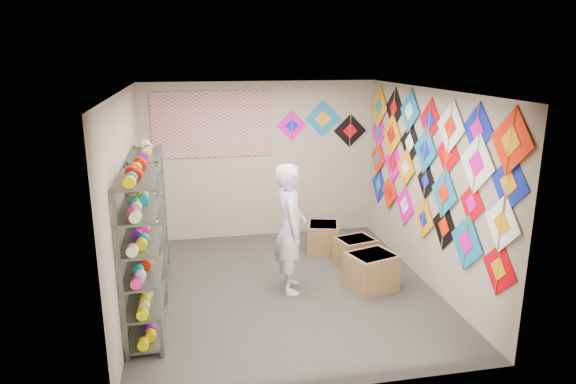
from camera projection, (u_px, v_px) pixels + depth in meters
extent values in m
plane|color=#35312E|center=(285.00, 288.00, 7.10)|extent=(4.50, 4.50, 0.00)
plane|color=tan|center=(260.00, 161.00, 8.88)|extent=(4.00, 0.00, 4.00)
plane|color=tan|center=(332.00, 260.00, 4.62)|extent=(4.00, 0.00, 4.00)
plane|color=tan|center=(127.00, 203.00, 6.37)|extent=(0.00, 4.50, 4.50)
plane|color=tan|center=(426.00, 187.00, 7.12)|extent=(0.00, 4.50, 4.50)
plane|color=#676057|center=(285.00, 90.00, 6.39)|extent=(4.50, 4.50, 0.00)
cube|color=#4C5147|center=(143.00, 257.00, 5.71)|extent=(0.40, 1.10, 1.90)
cube|color=#4C5147|center=(150.00, 221.00, 6.94)|extent=(0.40, 1.10, 1.90)
cylinder|color=#EA207D|center=(139.00, 266.00, 5.23)|extent=(0.12, 0.10, 0.12)
cylinder|color=orange|center=(140.00, 259.00, 5.41)|extent=(0.12, 0.10, 0.12)
cylinder|color=#E5CD00|center=(141.00, 253.00, 5.60)|extent=(0.12, 0.10, 0.12)
cylinder|color=white|center=(143.00, 246.00, 5.78)|extent=(0.12, 0.10, 0.12)
cylinder|color=#C41200|center=(144.00, 240.00, 5.96)|extent=(0.12, 0.10, 0.12)
cylinder|color=purple|center=(145.00, 235.00, 6.14)|extent=(0.12, 0.10, 0.12)
cylinder|color=beige|center=(147.00, 226.00, 6.46)|extent=(0.12, 0.10, 0.12)
cylinder|color=#0B828D|center=(148.00, 221.00, 6.65)|extent=(0.12, 0.10, 0.12)
cylinder|color=#EA207D|center=(149.00, 217.00, 6.83)|extent=(0.12, 0.10, 0.12)
cylinder|color=orange|center=(150.00, 212.00, 7.01)|extent=(0.12, 0.10, 0.12)
cylinder|color=#E5CD00|center=(151.00, 208.00, 7.19)|extent=(0.12, 0.10, 0.12)
cylinder|color=white|center=(151.00, 204.00, 7.37)|extent=(0.12, 0.10, 0.12)
cube|color=#D1000B|center=(499.00, 269.00, 5.50)|extent=(0.02, 0.62, 0.62)
cube|color=#1274AA|center=(466.00, 243.00, 6.09)|extent=(0.01, 0.71, 0.71)
cube|color=black|center=(444.00, 227.00, 6.64)|extent=(0.02, 0.64, 0.64)
cube|color=orange|center=(424.00, 219.00, 7.18)|extent=(0.01, 0.59, 0.59)
cube|color=#FF00B5|center=(405.00, 205.00, 7.83)|extent=(0.02, 0.66, 0.66)
cube|color=#FF2000|center=(389.00, 192.00, 8.37)|extent=(0.04, 0.60, 0.60)
cube|color=#0D1CAC|center=(379.00, 185.00, 8.87)|extent=(0.03, 0.65, 0.65)
cube|color=white|center=(502.00, 224.00, 5.37)|extent=(0.02, 0.64, 0.64)
cube|color=#D1000B|center=(472.00, 203.00, 5.96)|extent=(0.03, 0.53, 0.53)
cube|color=#1274AA|center=(444.00, 193.00, 6.57)|extent=(0.02, 0.67, 0.67)
cube|color=black|center=(426.00, 181.00, 7.09)|extent=(0.02, 0.55, 0.55)
cube|color=orange|center=(406.00, 168.00, 7.69)|extent=(0.02, 0.60, 0.60)
cube|color=#FF00B5|center=(393.00, 162.00, 8.19)|extent=(0.04, 0.71, 0.71)
cube|color=#FF2000|center=(378.00, 158.00, 8.79)|extent=(0.04, 0.60, 0.60)
cube|color=#0D1CAC|center=(509.00, 183.00, 5.24)|extent=(0.03, 0.65, 0.65)
cube|color=white|center=(477.00, 164.00, 5.78)|extent=(0.02, 0.71, 0.72)
cube|color=#D1000B|center=(448.00, 154.00, 6.45)|extent=(0.03, 0.58, 0.58)
cube|color=#1274AA|center=(425.00, 150.00, 7.03)|extent=(0.02, 0.66, 0.66)
cube|color=black|center=(410.00, 143.00, 7.54)|extent=(0.02, 0.67, 0.67)
cube|color=orange|center=(392.00, 135.00, 8.15)|extent=(0.03, 0.72, 0.72)
cube|color=#FF00B5|center=(379.00, 131.00, 8.74)|extent=(0.03, 0.62, 0.62)
cube|color=#FF2000|center=(511.00, 141.00, 5.15)|extent=(0.04, 0.72, 0.72)
cube|color=#0D1CAC|center=(478.00, 129.00, 5.77)|extent=(0.02, 0.63, 0.63)
cube|color=white|center=(451.00, 127.00, 6.32)|extent=(0.02, 0.69, 0.69)
cube|color=#D1000B|center=(430.00, 120.00, 6.88)|extent=(0.02, 0.62, 0.62)
cube|color=#1274AA|center=(410.00, 111.00, 7.45)|extent=(0.03, 0.64, 0.64)
cube|color=black|center=(394.00, 108.00, 8.04)|extent=(0.04, 0.69, 0.69)
cube|color=orange|center=(379.00, 107.00, 8.63)|extent=(0.03, 0.71, 0.71)
cube|color=#FF00B5|center=(292.00, 126.00, 8.81)|extent=(0.53, 0.02, 0.53)
cube|color=#1274AA|center=(323.00, 119.00, 8.89)|extent=(0.65, 0.02, 0.65)
cube|color=black|center=(350.00, 131.00, 9.04)|extent=(0.60, 0.02, 0.60)
cube|color=#7B4AA1|center=(213.00, 124.00, 8.54)|extent=(2.00, 0.01, 1.10)
imported|color=silver|center=(290.00, 229.00, 6.85)|extent=(0.73, 0.55, 1.77)
cube|color=brown|center=(372.00, 271.00, 7.03)|extent=(0.74, 0.67, 0.51)
cube|color=brown|center=(355.00, 252.00, 7.78)|extent=(0.64, 0.57, 0.45)
cube|color=brown|center=(323.00, 238.00, 8.36)|extent=(0.63, 0.66, 0.48)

